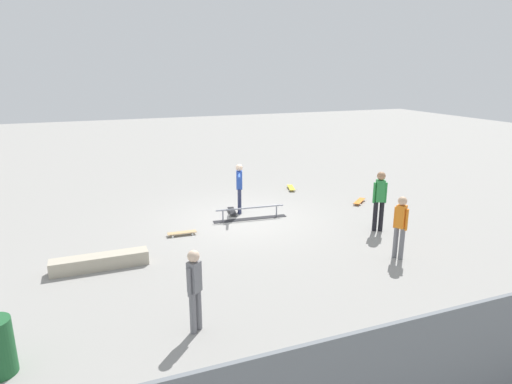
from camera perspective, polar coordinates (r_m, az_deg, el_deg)
The scene contains 12 objects.
ground_plane at distance 13.61m, azimuth -1.60°, elevation -3.46°, with size 60.00×60.00×0.00m, color gray.
grind_rail at distance 13.50m, azimuth -0.77°, elevation -2.87°, with size 2.32×0.44×0.39m.
skate_ledge at distance 10.89m, azimuth -19.65°, elevation -8.55°, with size 2.18×0.41×0.32m, color #B2A893.
skater_main at distance 13.84m, azimuth -2.18°, elevation 0.91°, with size 0.50×1.24×1.61m.
skateboard_main at distance 14.08m, azimuth -3.14°, elevation -2.49°, with size 0.36×0.82×0.09m.
bystander_grey_shirt at distance 7.77m, azimuth -7.99°, elevation -12.07°, with size 0.32×0.26×1.54m.
bystander_green_shirt at distance 12.76m, azimuth 15.80°, elevation -0.75°, with size 0.39×0.27×1.74m.
bystander_orange_shirt at distance 11.08m, azimuth 18.29°, elevation -3.96°, with size 0.26×0.35×1.57m.
loose_skateboard_natural at distance 12.42m, azimuth -9.62°, elevation -5.25°, with size 0.81×0.29×0.09m.
loose_skateboard_yellow at distance 16.87m, azimuth 4.59°, elevation 0.57°, with size 0.43×0.82×0.09m.
loose_skateboard_orange at distance 15.53m, azimuth 13.32°, elevation -1.16°, with size 0.74×0.67×0.09m.
back_fence at distance 6.61m, azimuth 26.05°, elevation -19.25°, with size 24.00×0.06×1.71m, color slate.
Camera 1 is at (4.29, 12.11, 4.47)m, focal length 30.71 mm.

